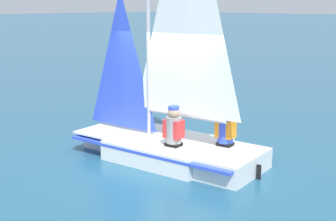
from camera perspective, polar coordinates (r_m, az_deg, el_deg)
ground_plane at (r=9.47m, az=0.00°, el=-5.84°), size 260.00×260.00×0.00m
sailboat_main at (r=9.26m, az=0.11°, el=-1.76°), size 2.18×3.99×5.59m
sailor_helm at (r=8.89m, az=0.69°, el=-2.84°), size 0.34×0.37×1.16m
sailor_crew at (r=8.98m, az=7.02°, el=-2.77°), size 0.34×0.37×1.16m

